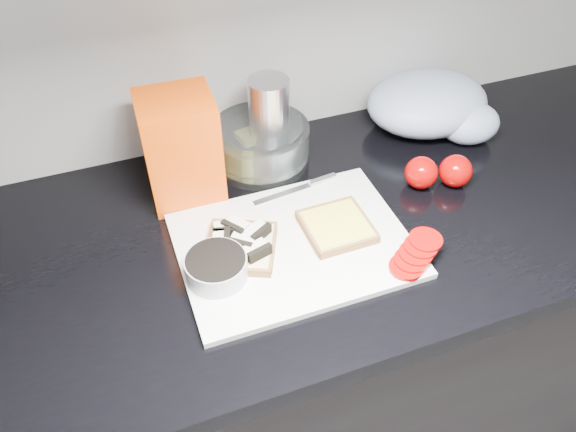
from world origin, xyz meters
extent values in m
cube|color=black|center=(0.00, 1.20, 0.43)|extent=(3.50, 0.60, 0.86)
cube|color=black|center=(0.00, 1.20, 0.88)|extent=(3.50, 0.64, 0.04)
cube|color=white|center=(-0.12, 1.14, 0.91)|extent=(0.40, 0.30, 0.01)
cube|color=beige|center=(-0.22, 1.15, 0.92)|extent=(0.15, 0.15, 0.02)
cube|color=white|center=(-0.23, 1.19, 0.94)|extent=(0.04, 0.03, 0.02)
cube|color=black|center=(-0.23, 1.19, 0.94)|extent=(0.05, 0.02, 0.02)
cube|color=white|center=(-0.21, 1.19, 0.94)|extent=(0.04, 0.05, 0.02)
cube|color=black|center=(-0.21, 1.19, 0.94)|extent=(0.03, 0.04, 0.02)
cube|color=white|center=(-0.18, 1.17, 0.94)|extent=(0.05, 0.04, 0.02)
cube|color=black|center=(-0.18, 1.17, 0.94)|extent=(0.04, 0.03, 0.02)
cube|color=white|center=(-0.25, 1.16, 0.94)|extent=(0.04, 0.05, 0.02)
cube|color=black|center=(-0.25, 1.16, 0.94)|extent=(0.02, 0.05, 0.02)
cube|color=white|center=(-0.21, 1.15, 0.94)|extent=(0.05, 0.04, 0.02)
cube|color=black|center=(-0.21, 1.15, 0.94)|extent=(0.04, 0.04, 0.02)
cube|color=white|center=(-0.20, 1.13, 0.94)|extent=(0.05, 0.03, 0.02)
cube|color=black|center=(-0.20, 1.13, 0.94)|extent=(0.05, 0.02, 0.02)
cube|color=beige|center=(-0.04, 1.14, 0.92)|extent=(0.12, 0.12, 0.02)
cube|color=#F3E647|center=(-0.04, 1.14, 0.93)|extent=(0.10, 0.10, 0.00)
cylinder|color=#A00503|center=(0.03, 1.02, 0.92)|extent=(0.06, 0.06, 0.01)
cylinder|color=#A00503|center=(0.04, 1.03, 0.92)|extent=(0.06, 0.06, 0.01)
cylinder|color=#A00503|center=(0.06, 1.03, 0.92)|extent=(0.07, 0.07, 0.01)
cylinder|color=#A00503|center=(0.07, 1.04, 0.93)|extent=(0.07, 0.07, 0.01)
cylinder|color=#A00503|center=(0.08, 1.05, 0.93)|extent=(0.08, 0.08, 0.01)
cube|color=#BBBBC0|center=(-0.10, 1.27, 0.91)|extent=(0.12, 0.03, 0.00)
cube|color=#BBBBC0|center=(-0.01, 1.28, 0.92)|extent=(0.06, 0.02, 0.01)
cylinder|color=#ABB0B1|center=(-0.27, 1.11, 0.93)|extent=(0.10, 0.10, 0.05)
cylinder|color=black|center=(-0.27, 1.11, 0.95)|extent=(0.10, 0.10, 0.01)
cylinder|color=white|center=(-0.26, 1.25, 0.90)|extent=(0.12, 0.12, 0.01)
cylinder|color=silver|center=(-0.10, 1.40, 0.94)|extent=(0.20, 0.20, 0.08)
cube|color=#F3E647|center=(-0.11, 1.39, 0.93)|extent=(0.07, 0.06, 0.04)
cube|color=#FAF695|center=(-0.07, 1.42, 0.92)|extent=(0.09, 0.08, 0.02)
cube|color=#F54704|center=(-0.27, 1.35, 1.01)|extent=(0.14, 0.13, 0.21)
cylinder|color=silver|center=(-0.08, 1.39, 1.00)|extent=(0.08, 0.08, 0.19)
ellipsoid|color=#A0A9C5|center=(0.28, 1.39, 0.96)|extent=(0.28, 0.23, 0.12)
ellipsoid|color=#A0A9C5|center=(0.35, 1.31, 0.94)|extent=(0.14, 0.11, 0.08)
sphere|color=#A00503|center=(0.17, 1.21, 0.93)|extent=(0.07, 0.07, 0.07)
sphere|color=#A00503|center=(0.24, 1.19, 0.93)|extent=(0.07, 0.07, 0.07)
camera|label=1|loc=(-0.37, 0.50, 1.62)|focal=35.00mm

